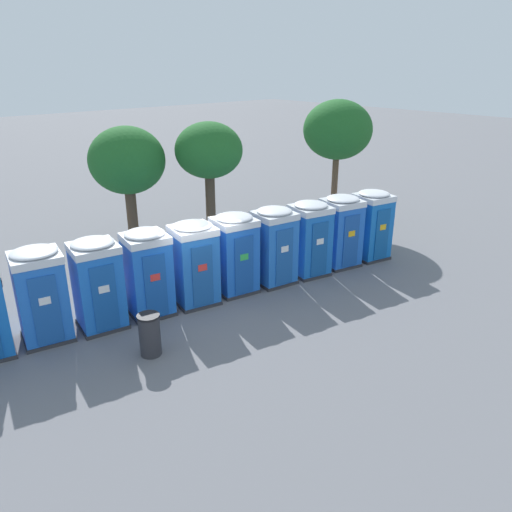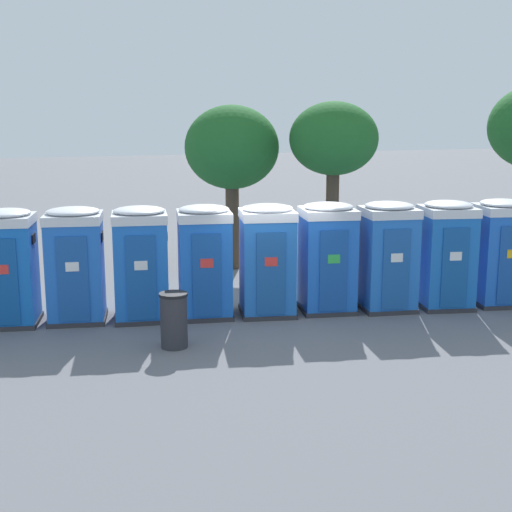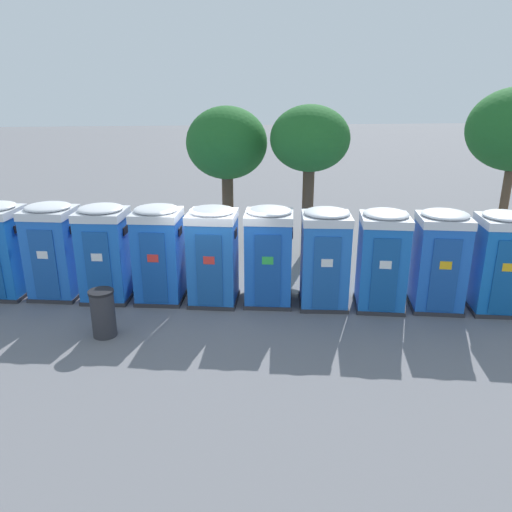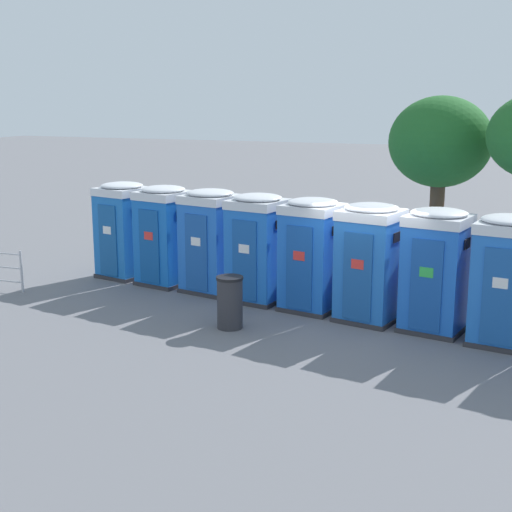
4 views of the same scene
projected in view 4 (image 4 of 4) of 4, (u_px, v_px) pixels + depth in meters
ground_plane at (370, 318)px, 15.50m from camera, size 120.00×120.00×0.00m
portapotty_0 at (123, 229)px, 18.90m from camera, size 1.39×1.41×2.54m
portapotty_1 at (164, 235)px, 18.14m from camera, size 1.40×1.40×2.54m
portapotty_2 at (211, 240)px, 17.44m from camera, size 1.44×1.40×2.54m
portapotty_3 at (258, 247)px, 16.63m from camera, size 1.38×1.37×2.54m
portapotty_4 at (312, 254)px, 15.90m from camera, size 1.39×1.38×2.54m
portapotty_5 at (370, 262)px, 15.12m from camera, size 1.43×1.41×2.54m
portapotty_6 at (436, 270)px, 14.44m from camera, size 1.41×1.39×2.54m
portapotty_7 at (507, 280)px, 13.63m from camera, size 1.38×1.36×2.54m
street_tree_1 at (440, 144)px, 18.81m from camera, size 2.71×2.71×4.76m
trash_can at (230, 302)px, 14.74m from camera, size 0.56×0.56×1.10m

